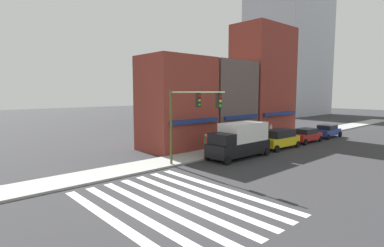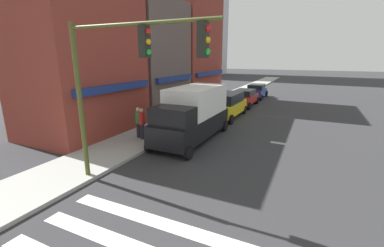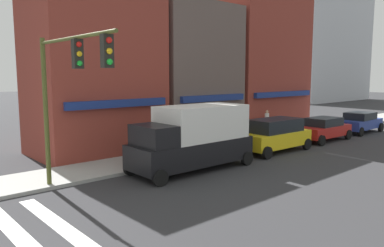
% 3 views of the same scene
% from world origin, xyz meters
% --- Properties ---
extents(storefront_row, '(22.26, 5.30, 14.15)m').
position_xyz_m(storefront_row, '(18.32, 11.50, 5.80)').
color(storefront_row, maroon).
rests_on(storefront_row, ground_plane).
extents(traffic_signal, '(0.32, 5.59, 5.88)m').
position_xyz_m(traffic_signal, '(4.70, 4.31, 4.31)').
color(traffic_signal, '#474C1E').
rests_on(traffic_signal, ground_plane).
extents(box_truck_black, '(6.22, 2.42, 3.04)m').
position_xyz_m(box_truck_black, '(10.91, 4.70, 1.59)').
color(box_truck_black, black).
rests_on(box_truck_black, ground_plane).
extents(suv_yellow, '(4.75, 2.12, 1.94)m').
position_xyz_m(suv_yellow, '(17.31, 4.70, 1.03)').
color(suv_yellow, yellow).
rests_on(suv_yellow, ground_plane).
extents(sedan_red, '(4.44, 2.02, 1.59)m').
position_xyz_m(sedan_red, '(22.85, 4.70, 0.84)').
color(sedan_red, '#B21E19').
rests_on(sedan_red, ground_plane).
extents(sedan_blue, '(4.44, 2.02, 1.59)m').
position_xyz_m(sedan_blue, '(28.38, 4.70, 0.84)').
color(sedan_blue, navy).
rests_on(sedan_blue, ground_plane).
extents(pedestrian_green_top, '(0.32, 0.32, 1.77)m').
position_xyz_m(pedestrian_green_top, '(9.56, 7.52, 1.07)').
color(pedestrian_green_top, '#23232D').
rests_on(pedestrian_green_top, sidewalk_left).
extents(pedestrian_red_jacket, '(0.32, 0.32, 1.77)m').
position_xyz_m(pedestrian_red_jacket, '(9.41, 7.17, 1.07)').
color(pedestrian_red_jacket, '#23232D').
rests_on(pedestrian_red_jacket, sidewalk_left).
extents(pedestrian_white_shirt, '(0.32, 0.32, 1.77)m').
position_xyz_m(pedestrian_white_shirt, '(21.50, 8.46, 1.07)').
color(pedestrian_white_shirt, '#23232D').
rests_on(pedestrian_white_shirt, sidewalk_left).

